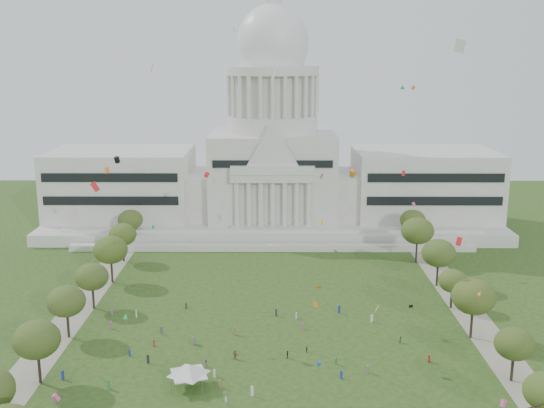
# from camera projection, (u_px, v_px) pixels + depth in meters

# --- Properties ---
(ground) EXTENTS (400.00, 400.00, 0.00)m
(ground) POSITION_uv_depth(u_px,v_px,m) (271.00, 376.00, 124.14)
(ground) COLOR #284617
(ground) RESTS_ON ground
(capitol) EXTENTS (160.00, 64.50, 91.30)m
(capitol) POSITION_uv_depth(u_px,v_px,m) (273.00, 166.00, 229.70)
(capitol) COLOR beige
(capitol) RESTS_ON ground
(path_left) EXTENTS (8.00, 160.00, 0.04)m
(path_left) POSITION_uv_depth(u_px,v_px,m) (73.00, 314.00, 153.52)
(path_left) COLOR gray
(path_left) RESTS_ON ground
(path_right) EXTENTS (8.00, 160.00, 0.04)m
(path_right) POSITION_uv_depth(u_px,v_px,m) (471.00, 315.00, 153.17)
(path_right) COLOR gray
(path_right) RESTS_ON ground
(row_tree_l_1) EXTENTS (8.86, 8.86, 12.59)m
(row_tree_l_1) POSITION_uv_depth(u_px,v_px,m) (37.00, 340.00, 119.38)
(row_tree_l_1) COLOR black
(row_tree_l_1) RESTS_ON ground
(row_tree_r_1) EXTENTS (7.58, 7.58, 10.78)m
(row_tree_r_1) POSITION_uv_depth(u_px,v_px,m) (514.00, 344.00, 120.53)
(row_tree_r_1) COLOR black
(row_tree_r_1) RESTS_ON ground
(row_tree_l_2) EXTENTS (8.42, 8.42, 11.97)m
(row_tree_l_2) POSITION_uv_depth(u_px,v_px,m) (66.00, 301.00, 139.22)
(row_tree_l_2) COLOR black
(row_tree_l_2) RESTS_ON ground
(row_tree_r_2) EXTENTS (9.55, 9.55, 13.58)m
(row_tree_r_2) POSITION_uv_depth(u_px,v_px,m) (474.00, 297.00, 138.76)
(row_tree_r_2) COLOR black
(row_tree_r_2) RESTS_ON ground
(row_tree_l_3) EXTENTS (8.12, 8.12, 11.55)m
(row_tree_l_3) POSITION_uv_depth(u_px,v_px,m) (92.00, 277.00, 155.47)
(row_tree_l_3) COLOR black
(row_tree_l_3) RESTS_ON ground
(row_tree_r_3) EXTENTS (7.01, 7.01, 9.98)m
(row_tree_r_3) POSITION_uv_depth(u_px,v_px,m) (453.00, 281.00, 155.95)
(row_tree_r_3) COLOR black
(row_tree_r_3) RESTS_ON ground
(row_tree_l_4) EXTENTS (9.29, 9.29, 13.21)m
(row_tree_l_4) POSITION_uv_depth(u_px,v_px,m) (111.00, 250.00, 173.22)
(row_tree_l_4) COLOR black
(row_tree_l_4) RESTS_ON ground
(row_tree_r_4) EXTENTS (9.19, 9.19, 13.06)m
(row_tree_r_4) POSITION_uv_depth(u_px,v_px,m) (439.00, 253.00, 170.60)
(row_tree_r_4) COLOR black
(row_tree_r_4) RESTS_ON ground
(row_tree_l_5) EXTENTS (8.33, 8.33, 11.85)m
(row_tree_l_5) POSITION_uv_depth(u_px,v_px,m) (123.00, 235.00, 191.55)
(row_tree_l_5) COLOR black
(row_tree_l_5) RESTS_ON ground
(row_tree_r_5) EXTENTS (9.82, 9.82, 13.96)m
(row_tree_r_5) POSITION_uv_depth(u_px,v_px,m) (418.00, 231.00, 190.08)
(row_tree_r_5) COLOR black
(row_tree_r_5) RESTS_ON ground
(row_tree_l_6) EXTENTS (8.19, 8.19, 11.64)m
(row_tree_l_6) POSITION_uv_depth(u_px,v_px,m) (130.00, 220.00, 209.24)
(row_tree_l_6) COLOR black
(row_tree_l_6) RESTS_ON ground
(row_tree_r_6) EXTENTS (8.42, 8.42, 11.97)m
(row_tree_r_6) POSITION_uv_depth(u_px,v_px,m) (413.00, 220.00, 207.86)
(row_tree_r_6) COLOR black
(row_tree_r_6) RESTS_ON ground
(event_tent) EXTENTS (10.71, 10.71, 4.79)m
(event_tent) POSITION_uv_depth(u_px,v_px,m) (189.00, 369.00, 119.17)
(event_tent) COLOR #4C4C4C
(event_tent) RESTS_ON ground
(person_0) EXTENTS (0.77, 0.90, 1.56)m
(person_0) POSITION_uv_depth(u_px,v_px,m) (429.00, 359.00, 129.49)
(person_0) COLOR #B21E1E
(person_0) RESTS_ON ground
(person_2) EXTENTS (0.86, 0.69, 1.54)m
(person_2) POSITION_uv_depth(u_px,v_px,m) (401.00, 340.00, 138.13)
(person_2) COLOR #33723F
(person_2) RESTS_ON ground
(person_3) EXTENTS (0.97, 1.17, 1.61)m
(person_3) POSITION_uv_depth(u_px,v_px,m) (336.00, 361.00, 128.47)
(person_3) COLOR #33723F
(person_3) RESTS_ON ground
(person_4) EXTENTS (0.78, 1.10, 1.70)m
(person_4) POSITION_uv_depth(u_px,v_px,m) (287.00, 354.00, 131.20)
(person_4) COLOR #26262B
(person_4) RESTS_ON ground
(person_5) EXTENTS (1.95, 1.73, 2.03)m
(person_5) POSITION_uv_depth(u_px,v_px,m) (235.00, 355.00, 130.67)
(person_5) COLOR olive
(person_5) RESTS_ON ground
(person_7) EXTENTS (0.61, 0.51, 1.47)m
(person_7) POSITION_uv_depth(u_px,v_px,m) (226.00, 400.00, 113.92)
(person_7) COLOR silver
(person_7) RESTS_ON ground
(person_8) EXTENTS (0.75, 0.48, 1.52)m
(person_8) POSITION_uv_depth(u_px,v_px,m) (206.00, 363.00, 127.73)
(person_8) COLOR #994C8C
(person_8) RESTS_ON ground
(person_9) EXTENTS (1.05, 1.27, 1.74)m
(person_9) POSITION_uv_depth(u_px,v_px,m) (368.00, 369.00, 124.96)
(person_9) COLOR #994C8C
(person_9) RESTS_ON ground
(person_10) EXTENTS (0.68, 0.91, 1.37)m
(person_10) POSITION_uv_depth(u_px,v_px,m) (307.00, 349.00, 133.83)
(person_10) COLOR #26262B
(person_10) RESTS_ON ground
(distant_crowd) EXTENTS (64.22, 41.67, 1.91)m
(distant_crowd) POSITION_uv_depth(u_px,v_px,m) (206.00, 340.00, 137.77)
(distant_crowd) COLOR navy
(distant_crowd) RESTS_ON ground
(kite_swarm) EXTENTS (85.70, 97.28, 61.15)m
(kite_swarm) POSITION_uv_depth(u_px,v_px,m) (289.00, 195.00, 126.55)
(kite_swarm) COLOR #E54C8C
(kite_swarm) RESTS_ON ground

